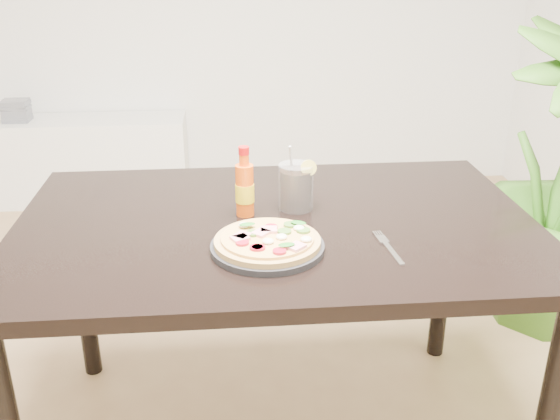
{
  "coord_description": "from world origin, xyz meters",
  "views": [
    {
      "loc": [
        0.15,
        -1.58,
        1.43
      ],
      "look_at": [
        0.28,
        -0.17,
        0.83
      ],
      "focal_mm": 40.0,
      "sensor_mm": 36.0,
      "label": 1
    }
  ],
  "objects": [
    {
      "name": "cd_stack",
      "position": [
        -1.05,
        2.05,
        0.56
      ],
      "size": [
        0.14,
        0.12,
        0.13
      ],
      "color": "slate",
      "rests_on": "media_console"
    },
    {
      "name": "fork",
      "position": [
        0.54,
        -0.24,
        0.75
      ],
      "size": [
        0.04,
        0.19,
        0.0
      ],
      "rotation": [
        0.0,
        0.0,
        0.1
      ],
      "color": "silver",
      "rests_on": "dining_table"
    },
    {
      "name": "cola_cup",
      "position": [
        0.34,
        0.03,
        0.81
      ],
      "size": [
        0.1,
        0.1,
        0.19
      ],
      "rotation": [
        0.0,
        0.0,
        0.19
      ],
      "color": "black",
      "rests_on": "dining_table"
    },
    {
      "name": "plant_pot",
      "position": [
        1.46,
        0.59,
        0.11
      ],
      "size": [
        0.28,
        0.28,
        0.22
      ],
      "primitive_type": "cylinder",
      "color": "brown",
      "rests_on": "ground"
    },
    {
      "name": "media_console",
      "position": [
        -0.8,
        2.07,
        0.25
      ],
      "size": [
        1.4,
        0.34,
        0.5
      ],
      "primitive_type": "cube",
      "color": "white",
      "rests_on": "ground"
    },
    {
      "name": "plate",
      "position": [
        0.24,
        -0.22,
        0.76
      ],
      "size": [
        0.28,
        0.28,
        0.02
      ],
      "primitive_type": "cylinder",
      "color": "black",
      "rests_on": "dining_table"
    },
    {
      "name": "hot_sauce_bottle",
      "position": [
        0.19,
        -0.0,
        0.83
      ],
      "size": [
        0.05,
        0.05,
        0.19
      ],
      "rotation": [
        0.0,
        0.0,
        -0.05
      ],
      "color": "#EB550D",
      "rests_on": "dining_table"
    },
    {
      "name": "dining_table",
      "position": [
        0.28,
        -0.05,
        0.67
      ],
      "size": [
        1.4,
        0.9,
        0.75
      ],
      "color": "black",
      "rests_on": "ground"
    },
    {
      "name": "pizza",
      "position": [
        0.24,
        -0.23,
        0.78
      ],
      "size": [
        0.26,
        0.26,
        0.03
      ],
      "color": "tan",
      "rests_on": "plate"
    }
  ]
}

